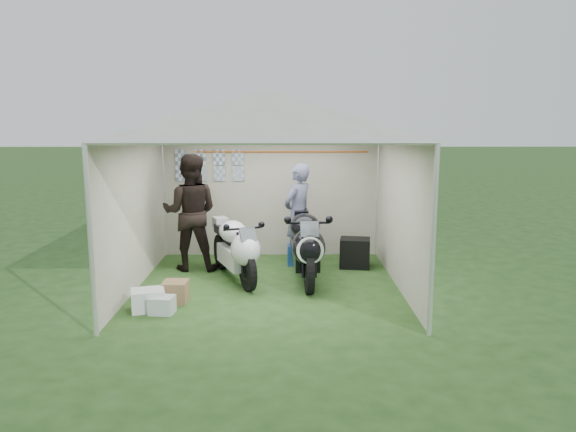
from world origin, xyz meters
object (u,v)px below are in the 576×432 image
at_px(canopy_tent, 267,118).
at_px(crate_2, 162,305).
at_px(crate_0, 148,300).
at_px(crate_1, 175,292).
at_px(paddock_stand, 301,255).
at_px(equipment_box, 355,253).
at_px(motorcycle_white, 236,247).
at_px(person_blue_jacket, 298,214).
at_px(motorcycle_black, 306,244).
at_px(person_dark_jacket, 190,212).

height_order(canopy_tent, crate_2, canopy_tent).
relative_size(crate_0, crate_1, 1.29).
xyz_separation_m(paddock_stand, crate_0, (-2.14, -2.38, -0.03)).
bearing_deg(equipment_box, crate_0, -144.49).
relative_size(canopy_tent, motorcycle_white, 3.01).
distance_m(equipment_box, crate_2, 3.68).
relative_size(paddock_stand, person_blue_jacket, 0.26).
bearing_deg(crate_2, crate_0, 150.64).
bearing_deg(motorcycle_white, crate_0, -149.69).
bearing_deg(paddock_stand, crate_1, -131.85).
relative_size(canopy_tent, motorcycle_black, 2.55).
xyz_separation_m(canopy_tent, person_blue_jacket, (0.50, 1.31, -1.68)).
relative_size(canopy_tent, crate_0, 12.99).
relative_size(motorcycle_white, person_dark_jacket, 0.95).
bearing_deg(person_dark_jacket, crate_0, 84.15).
bearing_deg(person_dark_jacket, motorcycle_black, 160.65).
xyz_separation_m(motorcycle_white, person_blue_jacket, (1.01, 1.03, 0.35)).
distance_m(paddock_stand, person_dark_jacket, 2.07).
relative_size(equipment_box, crate_2, 1.61).
distance_m(paddock_stand, crate_0, 3.20).
height_order(person_dark_jacket, equipment_box, person_dark_jacket).
xyz_separation_m(motorcycle_white, crate_0, (-1.08, -1.41, -0.40)).
bearing_deg(crate_0, paddock_stand, 48.12).
relative_size(person_blue_jacket, crate_1, 5.29).
distance_m(crate_1, crate_2, 0.47).
relative_size(canopy_tent, equipment_box, 11.07).
relative_size(motorcycle_white, motorcycle_black, 0.85).
xyz_separation_m(motorcycle_black, crate_2, (-1.97, -1.49, -0.49)).
height_order(motorcycle_black, person_blue_jacket, person_blue_jacket).
distance_m(motorcycle_white, equipment_box, 2.17).
height_order(crate_0, crate_1, crate_1).
height_order(motorcycle_black, crate_0, motorcycle_black).
xyz_separation_m(paddock_stand, crate_1, (-1.83, -2.04, -0.02)).
bearing_deg(person_dark_jacket, person_blue_jacket, -168.14).
bearing_deg(crate_0, person_dark_jacket, 83.09).
xyz_separation_m(person_blue_jacket, equipment_box, (0.99, -0.25, -0.64)).
relative_size(person_dark_jacket, crate_2, 6.26).
distance_m(motorcycle_black, person_blue_jacket, 1.11).
relative_size(crate_1, crate_2, 1.07).
xyz_separation_m(motorcycle_black, person_dark_jacket, (-1.93, 0.72, 0.38)).
bearing_deg(crate_0, crate_2, -29.36).
height_order(crate_1, crate_2, crate_1).
xyz_separation_m(motorcycle_black, person_blue_jacket, (-0.10, 1.07, 0.29)).
bearing_deg(crate_0, canopy_tent, 35.49).
xyz_separation_m(canopy_tent, person_dark_jacket, (-1.34, 0.96, -1.59)).
bearing_deg(crate_1, paddock_stand, 48.15).
bearing_deg(paddock_stand, motorcycle_black, -87.22).
distance_m(equipment_box, crate_0, 3.78).
relative_size(paddock_stand, crate_1, 1.39).
xyz_separation_m(crate_0, crate_1, (0.31, 0.34, 0.01)).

